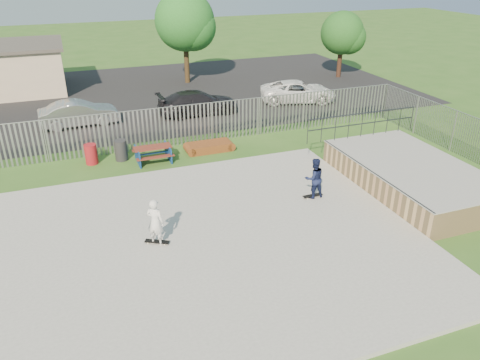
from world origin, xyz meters
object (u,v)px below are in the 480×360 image
object	(u,v)px
funbox	(209,147)
trash_bin_red	(91,154)
skater_navy	(314,178)
skater_white	(155,222)
picnic_table	(153,154)
tree_mid	(185,21)
trash_bin_grey	(121,150)
car_silver	(79,113)
car_dark	(198,103)
tree_right	(342,33)
car_white	(298,91)

from	to	relation	value
funbox	trash_bin_red	world-z (taller)	trash_bin_red
skater_navy	skater_white	size ratio (longest dim) A/B	1.00
picnic_table	tree_mid	size ratio (longest dim) A/B	0.26
funbox	tree_mid	xyz separation A→B (m)	(2.46, 13.47, 4.17)
skater_white	funbox	bearing A→B (deg)	-79.52
trash_bin_grey	car_silver	distance (m)	5.91
car_dark	skater_navy	world-z (taller)	skater_navy
trash_bin_red	tree_right	xyz separation A→B (m)	(19.33, 10.69, 2.84)
picnic_table	skater_white	world-z (taller)	skater_white
tree_right	skater_navy	bearing A→B (deg)	-123.90
car_silver	car_dark	distance (m)	6.72
car_silver	tree_mid	bearing A→B (deg)	-50.85
tree_mid	tree_right	size ratio (longest dim) A/B	1.32
tree_right	skater_navy	xyz separation A→B (m)	(-11.65, -17.34, -2.35)
car_silver	skater_white	world-z (taller)	skater_white
funbox	skater_white	size ratio (longest dim) A/B	1.25
skater_white	car_silver	bearing A→B (deg)	-44.09
picnic_table	skater_white	bearing A→B (deg)	-100.92
trash_bin_grey	car_dark	size ratio (longest dim) A/B	0.20
car_white	tree_mid	xyz separation A→B (m)	(-5.36, 7.45, 3.68)
trash_bin_grey	car_white	bearing A→B (deg)	25.49
trash_bin_red	car_white	xyz separation A→B (m)	(13.27, 5.65, 0.23)
trash_bin_red	skater_white	size ratio (longest dim) A/B	0.58
picnic_table	trash_bin_grey	distance (m)	1.50
trash_bin_grey	skater_navy	size ratio (longest dim) A/B	0.60
skater_navy	tree_mid	bearing A→B (deg)	-91.48
car_silver	skater_navy	world-z (taller)	skater_navy
funbox	tree_mid	world-z (taller)	tree_mid
skater_white	trash_bin_grey	bearing A→B (deg)	-50.14
trash_bin_grey	tree_right	world-z (taller)	tree_right
trash_bin_red	car_silver	distance (m)	5.68
funbox	car_silver	size ratio (longest dim) A/B	0.47
tree_right	skater_navy	size ratio (longest dim) A/B	3.09
car_dark	tree_mid	size ratio (longest dim) A/B	0.74
trash_bin_grey	skater_navy	bearing A→B (deg)	-46.07
funbox	car_white	size ratio (longest dim) A/B	0.42
picnic_table	trash_bin_grey	xyz separation A→B (m)	(-1.34, 0.66, 0.12)
skater_navy	car_white	bearing A→B (deg)	-115.26
tree_mid	skater_navy	bearing A→B (deg)	-90.63
picnic_table	skater_navy	xyz separation A→B (m)	(5.02, -5.95, 0.58)
trash_bin_grey	car_white	xyz separation A→B (m)	(11.94, 5.69, 0.21)
picnic_table	skater_navy	bearing A→B (deg)	-50.73
funbox	tree_mid	distance (m)	14.31
tree_right	car_white	bearing A→B (deg)	-140.28
picnic_table	car_white	world-z (taller)	car_white
car_dark	car_white	size ratio (longest dim) A/B	0.99
trash_bin_red	car_white	distance (m)	14.42
trash_bin_red	tree_mid	distance (m)	15.79
funbox	car_silver	world-z (taller)	car_silver
tree_right	skater_white	bearing A→B (deg)	-134.18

